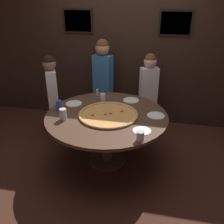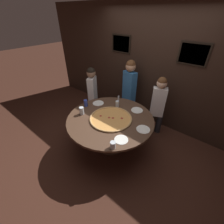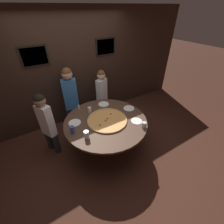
# 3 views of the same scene
# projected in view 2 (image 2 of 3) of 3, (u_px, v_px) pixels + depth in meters

# --- Properties ---
(ground_plane) EXTENTS (24.00, 24.00, 0.00)m
(ground_plane) POSITION_uv_depth(u_px,v_px,m) (111.00, 146.00, 3.19)
(ground_plane) COLOR #422319
(back_wall) EXTENTS (6.40, 0.08, 2.60)m
(back_wall) POSITION_uv_depth(u_px,v_px,m) (150.00, 69.00, 3.36)
(back_wall) COLOR black
(back_wall) RESTS_ON ground_plane
(dining_table) EXTENTS (1.61, 1.61, 0.74)m
(dining_table) POSITION_uv_depth(u_px,v_px,m) (110.00, 123.00, 2.85)
(dining_table) COLOR #4C3323
(dining_table) RESTS_ON ground_plane
(giant_pizza) EXTENTS (0.78, 0.78, 0.03)m
(giant_pizza) POSITION_uv_depth(u_px,v_px,m) (111.00, 118.00, 2.74)
(giant_pizza) COLOR #E0994C
(giant_pizza) RESTS_ON dining_table
(drink_cup_front_edge) EXTENTS (0.07, 0.07, 0.12)m
(drink_cup_front_edge) POSITION_uv_depth(u_px,v_px,m) (117.00, 104.00, 3.08)
(drink_cup_front_edge) COLOR silver
(drink_cup_front_edge) RESTS_ON dining_table
(drink_cup_beside_pizza) EXTENTS (0.09, 0.09, 0.15)m
(drink_cup_beside_pizza) POSITION_uv_depth(u_px,v_px,m) (82.00, 111.00, 2.84)
(drink_cup_beside_pizza) COLOR silver
(drink_cup_beside_pizza) RESTS_ON dining_table
(drink_cup_far_left) EXTENTS (0.08, 0.08, 0.14)m
(drink_cup_far_left) POSITION_uv_depth(u_px,v_px,m) (86.00, 103.00, 3.09)
(drink_cup_far_left) COLOR #384CB7
(drink_cup_far_left) RESTS_ON dining_table
(drink_cup_by_shaker) EXTENTS (0.08, 0.08, 0.11)m
(drink_cup_by_shaker) POSITION_uv_depth(u_px,v_px,m) (113.00, 145.00, 2.14)
(drink_cup_by_shaker) COLOR silver
(drink_cup_by_shaker) RESTS_ON dining_table
(white_plate_far_back) EXTENTS (0.23, 0.23, 0.01)m
(white_plate_far_back) POSITION_uv_depth(u_px,v_px,m) (137.00, 110.00, 2.98)
(white_plate_far_back) COLOR white
(white_plate_far_back) RESTS_ON dining_table
(white_plate_near_front) EXTENTS (0.22, 0.22, 0.01)m
(white_plate_near_front) POSITION_uv_depth(u_px,v_px,m) (121.00, 140.00, 2.30)
(white_plate_near_front) COLOR white
(white_plate_near_front) RESTS_ON dining_table
(white_plate_left_side) EXTENTS (0.23, 0.23, 0.01)m
(white_plate_left_side) POSITION_uv_depth(u_px,v_px,m) (143.00, 129.00, 2.50)
(white_plate_left_side) COLOR white
(white_plate_left_side) RESTS_ON dining_table
(white_plate_right_side) EXTENTS (0.23, 0.23, 0.01)m
(white_plate_right_side) POSITION_uv_depth(u_px,v_px,m) (98.00, 103.00, 3.21)
(white_plate_right_side) COLOR white
(white_plate_right_side) RESTS_ON dining_table
(condiment_shaker) EXTENTS (0.04, 0.04, 0.10)m
(condiment_shaker) POSITION_uv_depth(u_px,v_px,m) (119.00, 98.00, 3.31)
(condiment_shaker) COLOR silver
(condiment_shaker) RESTS_ON dining_table
(diner_far_left) EXTENTS (0.27, 0.36, 1.36)m
(diner_far_left) POSITION_uv_depth(u_px,v_px,m) (93.00, 92.00, 3.61)
(diner_far_left) COLOR #232328
(diner_far_left) RESTS_ON ground_plane
(diner_side_right) EXTENTS (0.40, 0.25, 1.52)m
(diner_side_right) POSITION_uv_depth(u_px,v_px,m) (129.00, 88.00, 3.56)
(diner_side_right) COLOR #232328
(diner_side_right) RESTS_ON ground_plane
(diner_far_right) EXTENTS (0.35, 0.25, 1.34)m
(diner_far_right) POSITION_uv_depth(u_px,v_px,m) (158.00, 103.00, 3.17)
(diner_far_right) COLOR #232328
(diner_far_right) RESTS_ON ground_plane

